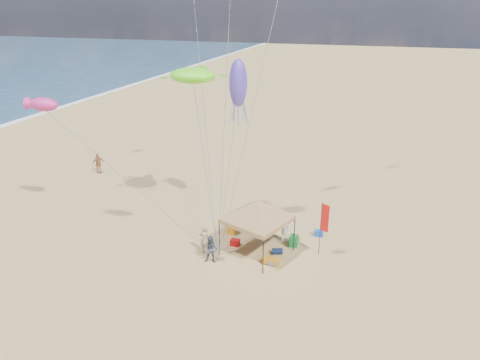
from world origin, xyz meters
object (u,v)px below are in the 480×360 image
at_px(chair_yellow, 232,228).
at_px(person_near_c, 285,228).
at_px(person_near_a, 205,240).
at_px(chair_green, 294,241).
at_px(canopy_tent, 258,203).
at_px(beach_cart, 271,261).
at_px(cooler_blue, 319,233).
at_px(person_far_a, 98,163).
at_px(feather_flag, 324,221).
at_px(cooler_red, 235,243).
at_px(person_near_b, 211,250).

bearing_deg(chair_yellow, person_near_c, 1.10).
bearing_deg(chair_yellow, person_near_a, -104.38).
distance_m(chair_green, person_near_a, 5.31).
bearing_deg(chair_green, canopy_tent, -143.57).
distance_m(canopy_tent, person_near_a, 3.78).
xyz_separation_m(beach_cart, person_near_a, (-3.92, -0.05, 0.69)).
bearing_deg(person_near_c, beach_cart, 102.45).
xyz_separation_m(cooler_blue, person_far_a, (-19.53, 5.21, 0.70)).
bearing_deg(canopy_tent, chair_green, 36.43).
height_order(chair_green, beach_cart, chair_green).
relative_size(feather_flag, beach_cart, 3.67).
distance_m(canopy_tent, cooler_red, 3.37).
xyz_separation_m(chair_green, person_near_c, (-0.63, 0.41, 0.58)).
xyz_separation_m(cooler_red, person_near_a, (-1.36, -1.34, 0.70)).
xyz_separation_m(cooler_red, beach_cart, (2.56, -1.29, 0.01)).
height_order(canopy_tent, person_near_a, canopy_tent).
distance_m(chair_green, person_near_b, 5.16).
bearing_deg(person_near_c, person_near_a, 50.13).
relative_size(canopy_tent, beach_cart, 6.48).
bearing_deg(chair_yellow, feather_flag, -8.63).
bearing_deg(person_far_a, person_near_a, -99.60).
bearing_deg(person_far_a, cooler_blue, -80.21).
height_order(cooler_red, chair_yellow, chair_yellow).
bearing_deg(person_near_c, chair_yellow, 17.16).
relative_size(feather_flag, person_near_b, 2.05).
height_order(chair_green, person_far_a, person_far_a).
height_order(person_near_a, person_far_a, person_far_a).
bearing_deg(beach_cart, chair_yellow, 140.63).
bearing_deg(feather_flag, chair_green, 162.88).
bearing_deg(chair_green, person_near_b, -141.75).
relative_size(cooler_red, beach_cart, 0.60).
xyz_separation_m(person_near_c, person_far_a, (-17.65, 6.49, -0.04)).
relative_size(chair_yellow, person_near_c, 0.37).
bearing_deg(person_near_a, chair_green, -155.22).
relative_size(chair_yellow, beach_cart, 0.78).
bearing_deg(beach_cart, chair_green, 70.78).
height_order(person_near_a, person_near_b, person_near_a).
relative_size(canopy_tent, chair_yellow, 8.33).
xyz_separation_m(person_near_a, person_far_a, (-13.56, 9.26, 0.00)).
xyz_separation_m(chair_yellow, person_near_b, (-0.01, -3.53, 0.46)).
height_order(canopy_tent, chair_green, canopy_tent).
xyz_separation_m(chair_green, beach_cart, (-0.80, -2.31, -0.15)).
distance_m(feather_flag, chair_yellow, 6.10).
bearing_deg(person_near_a, person_near_b, 128.03).
xyz_separation_m(canopy_tent, cooler_red, (-1.47, 0.38, -3.01)).
relative_size(feather_flag, cooler_blue, 6.11).
bearing_deg(person_far_a, person_near_c, -85.47).
xyz_separation_m(canopy_tent, feather_flag, (3.61, 0.87, -1.00)).
bearing_deg(person_near_a, person_near_c, -147.69).
height_order(canopy_tent, person_near_b, canopy_tent).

